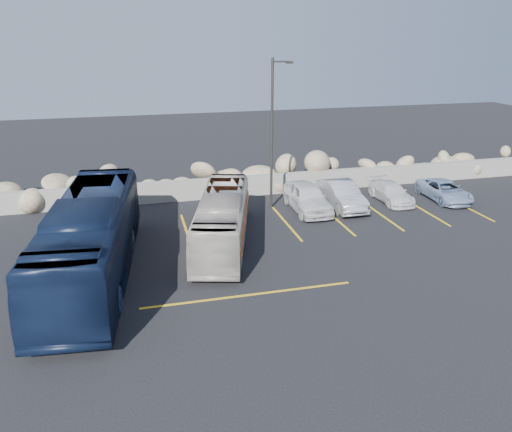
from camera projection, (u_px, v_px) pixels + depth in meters
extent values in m
plane|color=black|center=(276.00, 294.00, 18.61)|extent=(90.00, 90.00, 0.00)
cube|color=gray|center=(219.00, 188.00, 29.31)|extent=(60.00, 0.40, 1.20)
cube|color=gold|center=(187.00, 232.00, 24.39)|extent=(0.12, 5.00, 0.01)
cube|color=gold|center=(286.00, 223.00, 25.57)|extent=(0.12, 5.00, 0.01)
cube|color=gold|center=(335.00, 218.00, 26.20)|extent=(0.12, 5.00, 0.01)
cube|color=gold|center=(380.00, 214.00, 26.80)|extent=(0.12, 5.00, 0.01)
cube|color=gold|center=(423.00, 210.00, 27.40)|extent=(0.12, 5.00, 0.01)
cube|color=gold|center=(464.00, 206.00, 28.00)|extent=(0.12, 5.00, 0.01)
cube|color=gold|center=(249.00, 295.00, 18.56)|extent=(8.00, 0.12, 0.01)
cylinder|color=#32302C|center=(272.00, 136.00, 26.44)|extent=(0.14, 0.14, 8.00)
cylinder|color=#32302C|center=(281.00, 62.00, 25.22)|extent=(0.90, 0.08, 0.08)
cube|color=#32302C|center=(290.00, 62.00, 25.35)|extent=(0.35, 0.18, 0.12)
imported|color=beige|center=(223.00, 219.00, 22.69)|extent=(4.24, 8.81, 2.39)
imported|color=#101C36|center=(91.00, 239.00, 19.51)|extent=(3.89, 11.77, 3.22)
imported|color=silver|center=(307.00, 197.00, 27.12)|extent=(1.84, 4.46, 1.51)
imported|color=#A2A2A6|center=(342.00, 195.00, 27.68)|extent=(1.58, 4.36, 1.43)
imported|color=silver|center=(391.00, 192.00, 28.67)|extent=(1.53, 3.69, 1.07)
imported|color=#849BBC|center=(444.00, 191.00, 28.94)|extent=(1.97, 4.05, 1.11)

